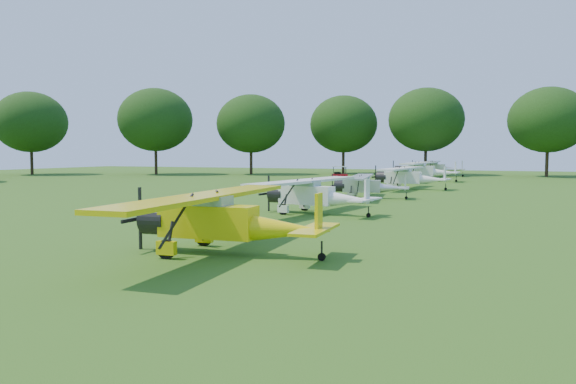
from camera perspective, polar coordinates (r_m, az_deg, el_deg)
name	(u,v)px	position (r m, az deg, el deg)	size (l,w,h in m)	color
ground	(308,215)	(30.28, 2.05, -2.39)	(160.00, 160.00, 0.00)	#214F13
tree_belt	(376,61)	(29.57, 8.89, 13.01)	(137.36, 130.27, 14.52)	black
aircraft_2	(222,216)	(18.82, -6.70, -2.48)	(6.98, 11.11, 2.19)	yellow
aircraft_3	(314,192)	(30.90, 2.68, -0.03)	(6.58, 10.43, 2.05)	white
aircraft_4	(367,184)	(41.68, 8.07, 0.80)	(5.76, 9.12, 1.79)	silver
aircraft_5	(408,176)	(52.48, 12.13, 1.65)	(6.84, 10.90, 2.14)	white
aircraft_6	(423,169)	(66.77, 13.54, 2.25)	(7.59, 12.07, 2.38)	white
aircraft_7	(436,167)	(80.86, 14.83, 2.48)	(7.21, 11.47, 2.26)	silver
golf_cart	(339,175)	(69.03, 5.22, 1.71)	(2.19, 1.72, 1.65)	red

